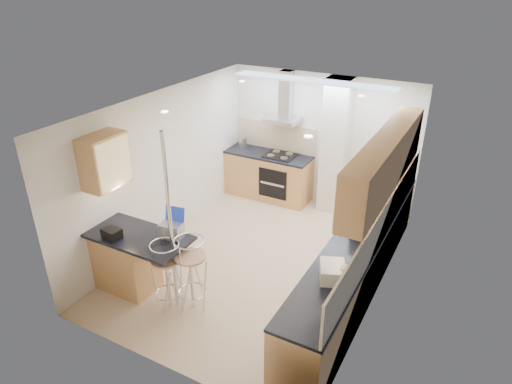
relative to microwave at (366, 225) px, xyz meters
The scene contains 16 objects.
ground 1.88m from the microwave, behind, with size 4.80×4.80×0.00m, color #CEAC89.
room_shell 1.35m from the microwave, 167.21° to the left, with size 3.64×4.84×2.51m.
right_counter 0.60m from the microwave, 118.57° to the right, with size 0.63×4.40×0.92m.
back_counter 3.26m from the microwave, 141.31° to the left, with size 1.70×0.63×0.92m.
peninsula 3.15m from the microwave, 149.99° to the right, with size 1.47×0.72×0.94m.
microwave is the anchor object (origin of this frame).
laptop 2.61m from the microwave, 148.91° to the right, with size 0.29×0.22×0.20m, color #A8A9B0.
bag 3.40m from the microwave, 149.04° to the right, with size 0.24×0.18×0.13m, color black.
bar_stool_near 2.75m from the microwave, 142.98° to the right, with size 0.41×0.41×1.01m, color tan, non-canonical shape.
bar_stool_end 2.43m from the microwave, 141.95° to the right, with size 0.44×0.44×1.07m, color tan, non-canonical shape.
jar_a 0.96m from the microwave, 95.32° to the left, with size 0.12×0.12×0.18m, color beige.
jar_b 1.25m from the microwave, 90.55° to the left, with size 0.11×0.11×0.14m, color beige.
jar_c 1.18m from the microwave, 84.97° to the right, with size 0.14×0.14×0.21m, color beige.
jar_d 1.11m from the microwave, 86.45° to the right, with size 0.10×0.10×0.15m, color silver.
bread_bin 1.18m from the microwave, 92.68° to the right, with size 0.28×0.35×0.19m, color beige.
kettle 3.75m from the microwave, 146.30° to the left, with size 0.16×0.16×0.20m, color silver.
Camera 1 is at (2.77, -5.29, 4.17)m, focal length 32.00 mm.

